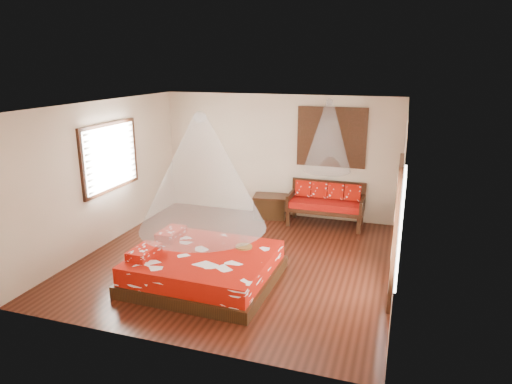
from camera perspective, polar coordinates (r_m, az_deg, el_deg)
room at (r=8.01m, az=-2.40°, el=0.81°), size 5.54×5.54×2.84m
bed at (r=7.61m, az=-6.57°, el=-9.33°), size 2.29×2.08×0.65m
daybed at (r=10.17m, az=8.77°, el=-1.21°), size 1.65×0.73×0.94m
storage_chest at (r=10.59m, az=1.79°, el=-1.78°), size 0.84×0.67×0.52m
shutter_panel at (r=10.19m, az=9.42°, el=6.77°), size 1.52×0.06×1.32m
window_left at (r=9.38m, az=-17.72°, el=4.19°), size 0.10×1.74×1.34m
glazed_door at (r=7.07m, az=17.01°, el=-4.83°), size 0.08×1.02×2.16m
wine_tray at (r=7.66m, az=-1.54°, el=-6.53°), size 0.28×0.28×0.23m
mosquito_net_main at (r=7.07m, az=-6.81°, el=2.43°), size 2.01×2.01×1.80m
mosquito_net_daybed at (r=9.72m, az=9.01°, el=6.94°), size 1.01×1.01×1.50m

